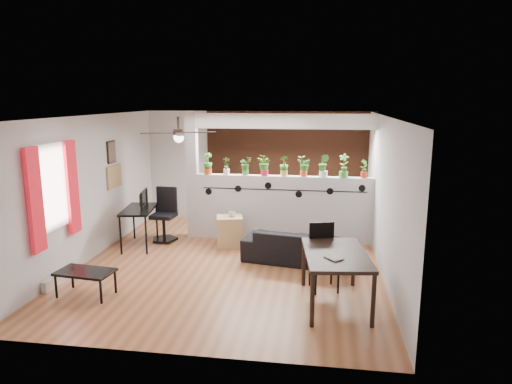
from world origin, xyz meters
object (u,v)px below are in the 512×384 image
(potted_plant_6, at_px, (324,165))
(potted_plant_0, at_px, (208,163))
(potted_plant_2, at_px, (245,165))
(office_chair, at_px, (165,218))
(potted_plant_1, at_px, (226,165))
(potted_plant_5, at_px, (304,166))
(cup, at_px, (232,214))
(folding_chair, at_px, (323,250))
(coffee_table, at_px, (85,273))
(potted_plant_7, at_px, (344,165))
(sofa, at_px, (300,247))
(ceiling_fan, at_px, (179,134))
(potted_plant_4, at_px, (284,165))
(dining_table, at_px, (336,258))
(computer_desk, at_px, (139,212))
(cube_shelf, at_px, (230,231))
(potted_plant_3, at_px, (265,164))
(potted_plant_8, at_px, (364,168))

(potted_plant_6, bearing_deg, potted_plant_0, 180.00)
(potted_plant_2, height_order, office_chair, potted_plant_2)
(potted_plant_1, height_order, potted_plant_5, potted_plant_5)
(potted_plant_0, xyz_separation_m, potted_plant_6, (2.37, 0.00, 0.01))
(cup, distance_m, folding_chair, 2.50)
(potted_plant_0, height_order, coffee_table, potted_plant_0)
(potted_plant_2, height_order, potted_plant_7, potted_plant_7)
(sofa, bearing_deg, potted_plant_1, -27.96)
(ceiling_fan, bearing_deg, potted_plant_4, 48.37)
(ceiling_fan, xyz_separation_m, dining_table, (2.58, -1.11, -1.62))
(computer_desk, bearing_deg, potted_plant_6, 12.76)
(potted_plant_1, relative_size, cube_shelf, 0.60)
(potted_plant_3, height_order, folding_chair, potted_plant_3)
(ceiling_fan, xyz_separation_m, sofa, (2.01, 0.57, -2.03))
(potted_plant_3, bearing_deg, potted_plant_4, 0.00)
(potted_plant_2, distance_m, folding_chair, 2.97)
(potted_plant_1, height_order, cube_shelf, potted_plant_1)
(cup, xyz_separation_m, folding_chair, (1.77, -1.76, -0.06))
(potted_plant_1, height_order, office_chair, potted_plant_1)
(folding_chair, bearing_deg, potted_plant_6, 90.35)
(potted_plant_1, bearing_deg, coffee_table, -115.48)
(ceiling_fan, relative_size, potted_plant_5, 2.95)
(sofa, bearing_deg, potted_plant_2, -36.06)
(potted_plant_7, bearing_deg, potted_plant_8, 0.00)
(potted_plant_6, bearing_deg, potted_plant_4, 180.00)
(potted_plant_3, bearing_deg, potted_plant_1, 180.00)
(potted_plant_2, xyz_separation_m, sofa, (1.20, -1.23, -1.27))
(cup, distance_m, computer_desk, 1.83)
(potted_plant_5, distance_m, computer_desk, 3.40)
(potted_plant_2, relative_size, potted_plant_3, 0.87)
(potted_plant_1, relative_size, dining_table, 0.24)
(dining_table, height_order, coffee_table, dining_table)
(potted_plant_5, xyz_separation_m, dining_table, (0.59, -2.91, -0.87))
(potted_plant_5, bearing_deg, potted_plant_1, 180.00)
(potted_plant_5, bearing_deg, cup, -157.35)
(folding_chair, bearing_deg, coffee_table, -166.85)
(potted_plant_3, bearing_deg, potted_plant_0, 180.00)
(sofa, xyz_separation_m, cube_shelf, (-1.42, 0.66, 0.03))
(potted_plant_0, bearing_deg, office_chair, -155.59)
(potted_plant_0, bearing_deg, potted_plant_4, 0.00)
(computer_desk, distance_m, office_chair, 0.61)
(potted_plant_2, xyz_separation_m, potted_plant_6, (1.58, 0.00, 0.04))
(cube_shelf, xyz_separation_m, computer_desk, (-1.77, -0.24, 0.39))
(coffee_table, bearing_deg, potted_plant_3, 53.94)
(potted_plant_7, bearing_deg, potted_plant_5, -180.00)
(office_chair, xyz_separation_m, coffee_table, (-0.27, -2.76, -0.13))
(cube_shelf, xyz_separation_m, coffee_table, (-1.66, -2.57, 0.04))
(cube_shelf, xyz_separation_m, dining_table, (2.00, -2.34, 0.38))
(potted_plant_4, xyz_separation_m, cube_shelf, (-1.02, -0.57, -1.26))
(potted_plant_2, bearing_deg, potted_plant_0, 180.00)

